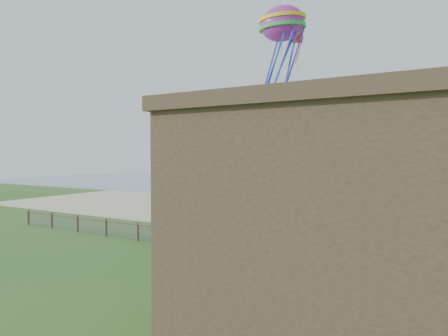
# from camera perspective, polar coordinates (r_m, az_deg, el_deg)

# --- Properties ---
(ground) EXTENTS (160.00, 160.00, 0.00)m
(ground) POSITION_cam_1_polar(r_m,az_deg,el_deg) (19.82, -11.11, -15.25)
(ground) COLOR #2C581E
(ground) RESTS_ON ground
(sand_beach) EXTENTS (72.00, 20.00, 0.02)m
(sand_beach) POSITION_cam_1_polar(r_m,az_deg,el_deg) (38.74, 11.10, -6.74)
(sand_beach) COLOR #C9B591
(sand_beach) RESTS_ON ground
(ocean) EXTENTS (160.00, 68.00, 0.02)m
(ocean) POSITION_cam_1_polar(r_m,az_deg,el_deg) (81.37, 21.34, -2.27)
(ocean) COLOR slate
(ocean) RESTS_ON ground
(chainlink_fence) EXTENTS (36.20, 0.20, 1.25)m
(chainlink_fence) POSITION_cam_1_polar(r_m,az_deg,el_deg) (24.35, -1.58, -10.61)
(chainlink_fence) COLOR brown
(chainlink_fence) RESTS_ON ground
(picnic_table) EXTENTS (1.72, 1.32, 0.71)m
(picnic_table) POSITION_cam_1_polar(r_m,az_deg,el_deg) (17.52, 6.78, -16.35)
(picnic_table) COLOR brown
(picnic_table) RESTS_ON ground
(octopus_kite) EXTENTS (3.94, 3.31, 6.94)m
(octopus_kite) POSITION_cam_1_polar(r_m,az_deg,el_deg) (29.20, 8.28, 16.42)
(octopus_kite) COLOR #FF284D
(kite_red) EXTENTS (1.81, 1.95, 2.32)m
(kite_red) POSITION_cam_1_polar(r_m,az_deg,el_deg) (32.96, 10.35, 17.29)
(kite_red) COLOR red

